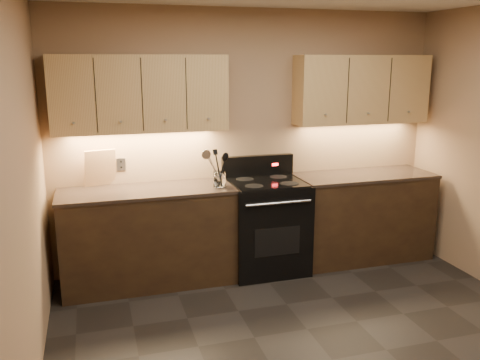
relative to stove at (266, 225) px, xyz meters
name	(u,v)px	position (x,y,z in m)	size (l,w,h in m)	color
floor	(332,360)	(-0.08, -1.68, -0.48)	(4.00, 4.00, 0.00)	black
wall_back	(249,140)	(-0.08, 0.32, 0.82)	(4.00, 0.04, 2.60)	#987459
wall_left	(13,210)	(-2.08, -1.68, 0.82)	(0.04, 4.00, 2.60)	#987459
counter_left	(148,236)	(-1.18, 0.02, -0.01)	(1.62, 0.62, 0.93)	black
counter_right	(362,216)	(1.10, 0.02, -0.01)	(1.46, 0.62, 0.93)	black
stove	(266,225)	(0.00, 0.00, 0.00)	(0.76, 0.68, 1.14)	black
upper_cab_left	(140,94)	(-1.18, 0.17, 1.32)	(1.60, 0.30, 0.70)	tan
upper_cab_right	(362,90)	(1.10, 0.17, 1.32)	(1.44, 0.30, 0.70)	tan
outlet_plate	(121,164)	(-1.38, 0.31, 0.64)	(0.09, 0.01, 0.12)	#B2B5BA
utensil_crock	(220,180)	(-0.50, -0.08, 0.52)	(0.15, 0.15, 0.15)	white
cutting_board	(100,168)	(-1.58, 0.27, 0.63)	(0.29, 0.02, 0.36)	tan
black_spoon	(218,167)	(-0.50, -0.05, 0.63)	(0.06, 0.06, 0.33)	black
black_turner	(221,167)	(-0.49, -0.11, 0.65)	(0.08, 0.08, 0.36)	black
steel_spatula	(221,166)	(-0.48, -0.06, 0.65)	(0.08, 0.08, 0.37)	silver
steel_skimmer	(222,166)	(-0.48, -0.09, 0.65)	(0.09, 0.09, 0.37)	silver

